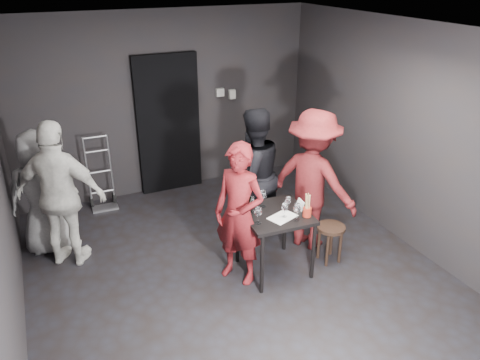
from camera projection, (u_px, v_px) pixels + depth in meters
name	position (u px, v px, depth m)	size (l,w,h in m)	color
floor	(234.00, 271.00, 5.45)	(4.50, 5.00, 0.02)	black
ceiling	(233.00, 30.00, 4.31)	(4.50, 5.00, 0.02)	silver
wall_back	(166.00, 104.00, 6.94)	(4.50, 0.04, 2.70)	black
wall_front	(401.00, 312.00, 2.82)	(4.50, 0.04, 2.70)	black
wall_right	(402.00, 134.00, 5.72)	(0.04, 5.00, 2.70)	black
doorway	(168.00, 125.00, 7.02)	(0.95, 0.10, 2.10)	black
wallbox_upper	(220.00, 92.00, 7.18)	(0.12, 0.06, 0.12)	#B7B7B2
wallbox_lower	(232.00, 94.00, 7.27)	(0.10, 0.06, 0.14)	#B7B7B2
hand_truck	(103.00, 194.00, 6.80)	(0.37, 0.32, 1.09)	#B2B2B7
tasting_table	(275.00, 221.00, 5.21)	(0.72, 0.72, 0.75)	black
stool	(331.00, 233.00, 5.49)	(0.33, 0.33, 0.47)	black
server_red	(239.00, 210.00, 4.99)	(0.63, 0.42, 1.74)	maroon
woman_black	(253.00, 166.00, 5.79)	(0.94, 0.52, 1.94)	black
man_maroon	(314.00, 169.00, 5.56)	(1.33, 0.62, 2.06)	maroon
bystander_cream	(59.00, 183.00, 5.20)	(1.21, 0.58, 2.06)	white
bystander_grey	(42.00, 191.00, 5.54)	(0.78, 0.43, 1.60)	gray
tasting_mat	(282.00, 217.00, 5.08)	(0.31, 0.20, 0.00)	white
wine_glass_a	(258.00, 215.00, 4.92)	(0.08, 0.08, 0.21)	white
wine_glass_b	(251.00, 204.00, 5.14)	(0.08, 0.08, 0.21)	white
wine_glass_c	(263.00, 198.00, 5.25)	(0.08, 0.08, 0.22)	white
wine_glass_d	(285.00, 209.00, 5.04)	(0.07, 0.07, 0.19)	white
wine_glass_e	(297.00, 211.00, 4.99)	(0.08, 0.08, 0.21)	white
wine_glass_f	(288.00, 203.00, 5.18)	(0.07, 0.07, 0.18)	white
wine_bottle	(248.00, 206.00, 5.04)	(0.08, 0.08, 0.33)	black
breadstick_cup	(308.00, 206.00, 5.04)	(0.09, 0.09, 0.29)	maroon
reserved_card	(300.00, 205.00, 5.22)	(0.09, 0.14, 0.11)	white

